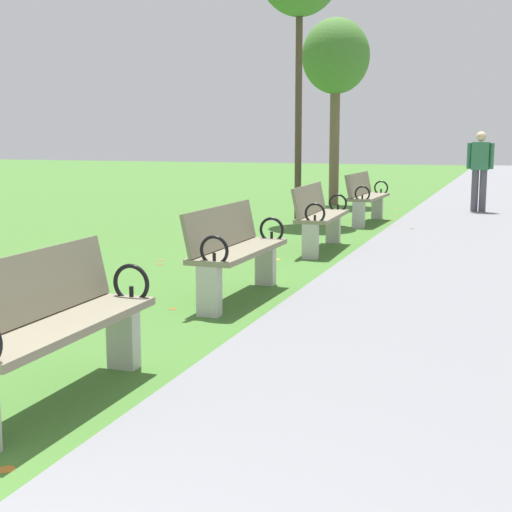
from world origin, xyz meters
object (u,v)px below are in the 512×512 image
object	(u,v)px
park_bench_5	(366,196)
pedestrian_walking	(480,167)
park_bench_2	(52,324)
park_bench_4	(319,215)
park_bench_3	(235,249)
tree_2	(336,59)

from	to	relation	value
park_bench_5	pedestrian_walking	world-z (taller)	pedestrian_walking
park_bench_2	park_bench_4	xyz separation A→B (m)	(0.00, 6.31, 0.00)
park_bench_3	pedestrian_walking	size ratio (longest dim) A/B	0.99
park_bench_3	tree_2	xyz separation A→B (m)	(-1.38, 10.01, 2.74)
park_bench_3	park_bench_4	distance (m)	3.27
park_bench_5	pedestrian_walking	size ratio (longest dim) A/B	1.00
park_bench_3	park_bench_5	bearing A→B (deg)	90.00
park_bench_3	tree_2	bearing A→B (deg)	97.84
tree_2	pedestrian_walking	distance (m)	4.01
park_bench_2	pedestrian_walking	size ratio (longest dim) A/B	0.99
park_bench_4	pedestrian_walking	xyz separation A→B (m)	(1.82, 5.99, 0.44)
park_bench_2	park_bench_4	distance (m)	6.31
park_bench_3	pedestrian_walking	xyz separation A→B (m)	(1.82, 9.27, 0.44)
park_bench_3	park_bench_5	distance (m)	6.66
park_bench_4	park_bench_5	world-z (taller)	same
park_bench_5	pedestrian_walking	bearing A→B (deg)	55.08
park_bench_3	park_bench_5	world-z (taller)	same
park_bench_4	tree_2	bearing A→B (deg)	101.56
park_bench_2	pedestrian_walking	xyz separation A→B (m)	(1.82, 12.31, 0.44)
park_bench_5	tree_2	xyz separation A→B (m)	(-1.38, 3.36, 2.74)
park_bench_2	park_bench_3	distance (m)	3.04
park_bench_3	park_bench_4	world-z (taller)	same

